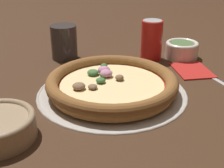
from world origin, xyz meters
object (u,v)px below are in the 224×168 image
Objects in this scene: pizza at (112,83)px; drinking_cup at (64,42)px; pizza_tray at (112,92)px; beverage_can at (152,40)px; napkin at (192,70)px; bowl_far at (182,49)px; fork at (210,76)px.

pizza is 0.30m from drinking_cup.
pizza_tray is 1.15× the size of pizza.
pizza is 0.28m from beverage_can.
pizza_tray and napkin have the same top height.
pizza is 3.12× the size of bowl_far.
fork is at bearing -60.65° from pizza.
bowl_far reaches higher than pizza.
pizza is at bearing 147.96° from bowl_far.
napkin is 0.06m from fork.
drinking_cup is at bearing 48.56° from fork.
beverage_can is (-0.03, 0.10, 0.03)m from bowl_far.
napkin is (0.18, -0.21, -0.02)m from pizza.
fork is at bearing -125.02° from beverage_can.
pizza is 0.29m from fork.
bowl_far is 0.97× the size of drinking_cup.
beverage_can is at bearing 24.21° from fork.
fork is (-0.08, -0.44, -0.05)m from drinking_cup.
napkin is 0.91× the size of fork.
drinking_cup is 0.27m from beverage_can.
pizza_tray is at bearing 162.43° from beverage_can.
napkin is at bearing 22.94° from fork.
pizza is at bearing 130.69° from napkin.
beverage_can reaches higher than fork.
pizza_tray is 0.30m from drinking_cup.
drinking_cup is at bearing 99.50° from bowl_far.
pizza_tray is at bearing -140.29° from drinking_cup.
beverage_can is (0.08, 0.12, 0.06)m from napkin.
bowl_far is at bearing 13.61° from napkin.
pizza is 3.03× the size of drinking_cup.
pizza_tray reaches higher than fork.
pizza_tray is 2.98× the size of beverage_can.
bowl_far is at bearing -31.89° from pizza_tray.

